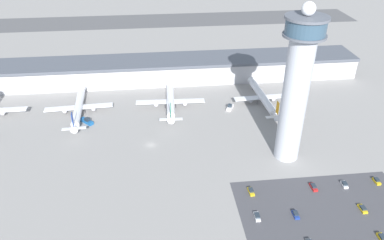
{
  "coord_description": "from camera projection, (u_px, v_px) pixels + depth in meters",
  "views": [
    {
      "loc": [
        3.42,
        -141.83,
        97.39
      ],
      "look_at": [
        19.72,
        7.18,
        7.79
      ],
      "focal_mm": 35.0,
      "sensor_mm": 36.0,
      "label": 1
    }
  ],
  "objects": [
    {
      "name": "car_navy_sedan",
      "position": [
        296.0,
        214.0,
        132.61
      ],
      "size": [
        1.78,
        4.12,
        1.41
      ],
      "color": "black",
      "rests_on": "ground"
    },
    {
      "name": "airplane_gate_charlie",
      "position": [
        170.0,
        101.0,
        198.28
      ],
      "size": [
        36.65,
        40.55,
        12.76
      ],
      "color": "silver",
      "rests_on": "ground"
    },
    {
      "name": "car_white_wagon",
      "position": [
        257.0,
        216.0,
        131.83
      ],
      "size": [
        1.9,
        4.53,
        1.43
      ],
      "color": "black",
      "rests_on": "ground"
    },
    {
      "name": "car_grey_coupe",
      "position": [
        313.0,
        187.0,
        145.22
      ],
      "size": [
        1.99,
        4.71,
        1.4
      ],
      "color": "black",
      "rests_on": "ground"
    },
    {
      "name": "car_black_suv",
      "position": [
        377.0,
        181.0,
        148.16
      ],
      "size": [
        1.75,
        4.02,
        1.58
      ],
      "color": "black",
      "rests_on": "ground"
    },
    {
      "name": "service_truck_fuel",
      "position": [
        230.0,
        107.0,
        198.96
      ],
      "size": [
        4.8,
        6.27,
        3.18
      ],
      "color": "black",
      "rests_on": "ground"
    },
    {
      "name": "service_truck_baggage",
      "position": [
        87.0,
        121.0,
        186.99
      ],
      "size": [
        7.5,
        7.52,
        2.88
      ],
      "color": "black",
      "rests_on": "ground"
    },
    {
      "name": "car_blue_compact",
      "position": [
        251.0,
        191.0,
        143.04
      ],
      "size": [
        1.96,
        4.7,
        1.47
      ],
      "color": "black",
      "rests_on": "ground"
    },
    {
      "name": "airplane_gate_delta",
      "position": [
        263.0,
        97.0,
        202.84
      ],
      "size": [
        30.9,
        45.56,
        12.3
      ],
      "color": "silver",
      "rests_on": "ground"
    },
    {
      "name": "terminal_building",
      "position": [
        148.0,
        70.0,
        226.85
      ],
      "size": [
        254.36,
        25.0,
        13.65
      ],
      "color": "#B2B2B7",
      "rests_on": "ground"
    },
    {
      "name": "car_red_hatchback",
      "position": [
        344.0,
        184.0,
        146.35
      ],
      "size": [
        2.01,
        4.12,
        1.58
      ],
      "color": "black",
      "rests_on": "ground"
    },
    {
      "name": "parking_lot_surface",
      "position": [
        328.0,
        213.0,
        134.15
      ],
      "size": [
        64.0,
        40.0,
        0.01
      ],
      "primitive_type": "cube",
      "color": "#424247",
      "rests_on": "ground"
    },
    {
      "name": "runway_strip",
      "position": [
        148.0,
        21.0,
        341.42
      ],
      "size": [
        381.54,
        44.0,
        0.01
      ],
      "primitive_type": "cube",
      "color": "#515154",
      "rests_on": "ground"
    },
    {
      "name": "airplane_gate_bravo",
      "position": [
        79.0,
        107.0,
        193.25
      ],
      "size": [
        34.86,
        45.18,
        12.38
      ],
      "color": "silver",
      "rests_on": "ground"
    },
    {
      "name": "ground_plane",
      "position": [
        151.0,
        145.0,
        170.67
      ],
      "size": [
        1000.0,
        1000.0,
        0.0
      ],
      "primitive_type": "plane",
      "color": "gray"
    },
    {
      "name": "control_tower",
      "position": [
        297.0,
        84.0,
        146.1
      ],
      "size": [
        16.14,
        16.14,
        66.26
      ],
      "color": "#ADB2BC",
      "rests_on": "ground"
    },
    {
      "name": "car_maroon_suv",
      "position": [
        382.0,
        238.0,
        123.29
      ],
      "size": [
        1.99,
        4.77,
        1.5
      ],
      "color": "black",
      "rests_on": "ground"
    },
    {
      "name": "car_yellow_taxi",
      "position": [
        363.0,
        209.0,
        135.11
      ],
      "size": [
        1.95,
        4.47,
        1.4
      ],
      "color": "black",
      "rests_on": "ground"
    }
  ]
}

